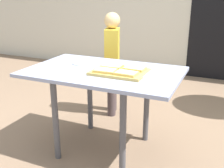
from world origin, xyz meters
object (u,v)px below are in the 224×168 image
(pizza_slice_far_left, at_px, (112,66))
(plate_white_right, at_px, (145,74))
(plate_white_left, at_px, (84,63))
(child_left, at_px, (112,58))
(pizza_slice_near_right, at_px, (126,73))
(cutting_board, at_px, (120,72))
(dining_table, at_px, (103,80))
(pizza_slice_far_right, at_px, (135,68))
(pizza_slice_near_left, at_px, (105,70))

(pizza_slice_far_left, relative_size, plate_white_right, 0.83)
(pizza_slice_far_left, xyz_separation_m, plate_white_left, (-0.31, 0.09, -0.03))
(pizza_slice_far_left, xyz_separation_m, plate_white_right, (0.28, -0.02, -0.03))
(plate_white_right, xyz_separation_m, child_left, (-0.58, 0.69, -0.08))
(pizza_slice_near_right, bearing_deg, cutting_board, 137.71)
(dining_table, xyz_separation_m, cutting_board, (0.15, -0.03, 0.10))
(dining_table, xyz_separation_m, pizza_slice_far_left, (0.06, 0.03, 0.12))
(pizza_slice_near_right, height_order, pizza_slice_far_right, same)
(pizza_slice_far_right, bearing_deg, plate_white_right, -16.01)
(dining_table, xyz_separation_m, plate_white_right, (0.34, 0.02, 0.09))
(pizza_slice_near_left, height_order, plate_white_left, pizza_slice_near_left)
(pizza_slice_near_right, distance_m, plate_white_left, 0.53)
(pizza_slice_near_right, distance_m, pizza_slice_near_left, 0.17)
(plate_white_right, bearing_deg, pizza_slice_far_left, 176.42)
(dining_table, xyz_separation_m, pizza_slice_near_right, (0.23, -0.10, 0.12))
(dining_table, xyz_separation_m, pizza_slice_far_right, (0.25, 0.04, 0.12))
(cutting_board, xyz_separation_m, plate_white_left, (-0.40, 0.15, -0.01))
(plate_white_right, height_order, child_left, child_left)
(cutting_board, xyz_separation_m, pizza_slice_near_left, (-0.09, -0.07, 0.02))
(pizza_slice_near_right, relative_size, pizza_slice_far_right, 1.00)
(pizza_slice_far_left, bearing_deg, pizza_slice_near_right, -38.13)
(pizza_slice_far_right, distance_m, child_left, 0.83)
(plate_white_right, relative_size, plate_white_left, 1.00)
(dining_table, relative_size, pizza_slice_near_right, 7.31)
(plate_white_left, relative_size, child_left, 0.18)
(pizza_slice_near_left, relative_size, plate_white_left, 0.84)
(child_left, bearing_deg, pizza_slice_near_left, -69.57)
(pizza_slice_near_left, xyz_separation_m, plate_white_left, (-0.31, 0.22, -0.03))
(child_left, bearing_deg, dining_table, -71.53)
(pizza_slice_near_right, bearing_deg, pizza_slice_far_right, 85.01)
(pizza_slice_far_left, relative_size, pizza_slice_near_left, 0.99)
(plate_white_left, bearing_deg, pizza_slice_far_left, -16.64)
(pizza_slice_near_left, height_order, pizza_slice_far_right, same)
(dining_table, bearing_deg, cutting_board, -10.07)
(pizza_slice_near_right, relative_size, plate_white_left, 0.83)
(pizza_slice_near_left, xyz_separation_m, plate_white_right, (0.28, 0.11, -0.03))
(plate_white_left, bearing_deg, child_left, 89.03)
(pizza_slice_near_right, bearing_deg, child_left, 120.08)
(dining_table, distance_m, pizza_slice_far_left, 0.14)
(dining_table, distance_m, pizza_slice_near_left, 0.17)
(cutting_board, bearing_deg, plate_white_left, 159.08)
(cutting_board, distance_m, pizza_slice_far_right, 0.12)
(pizza_slice_near_right, relative_size, pizza_slice_near_left, 0.99)
(cutting_board, relative_size, pizza_slice_far_right, 2.45)
(cutting_board, distance_m, plate_white_right, 0.20)
(pizza_slice_near_right, bearing_deg, pizza_slice_far_left, 141.87)
(pizza_slice_far_left, bearing_deg, child_left, 113.74)
(plate_white_right, bearing_deg, plate_white_left, 169.47)
(cutting_board, bearing_deg, child_left, 117.73)
(pizza_slice_far_right, relative_size, plate_white_left, 0.83)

